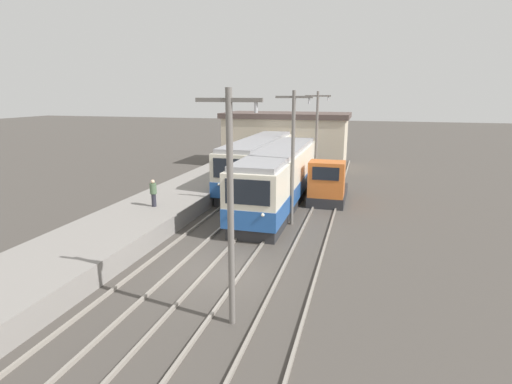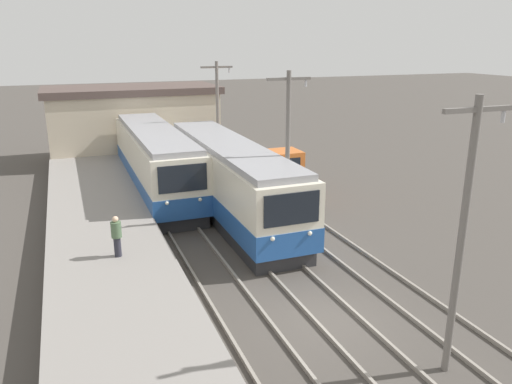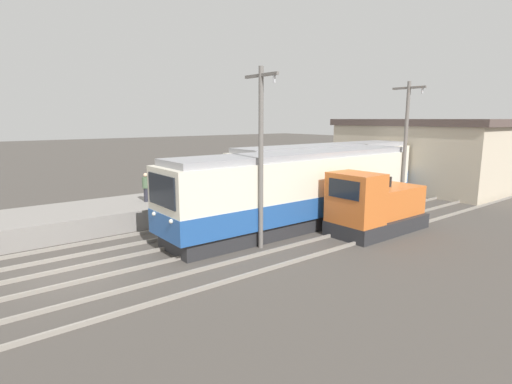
{
  "view_description": "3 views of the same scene",
  "coord_description": "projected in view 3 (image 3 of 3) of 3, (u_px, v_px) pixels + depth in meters",
  "views": [
    {
      "loc": [
        5.53,
        -14.43,
        7.26
      ],
      "look_at": [
        -0.72,
        8.18,
        1.46
      ],
      "focal_mm": 28.0,
      "sensor_mm": 36.0,
      "label": 1
    },
    {
      "loc": [
        -7.32,
        -12.46,
        8.61
      ],
      "look_at": [
        0.87,
        8.71,
        1.72
      ],
      "focal_mm": 35.0,
      "sensor_mm": 36.0,
      "label": 2
    },
    {
      "loc": [
        14.38,
        -3.14,
        5.39
      ],
      "look_at": [
        -0.28,
        8.31,
        1.97
      ],
      "focal_mm": 28.0,
      "sensor_mm": 36.0,
      "label": 3
    }
  ],
  "objects": [
    {
      "name": "ground_plane",
      "position": [
        75.0,
        274.0,
        14.03
      ],
      "size": [
        200.0,
        200.0,
        0.0
      ],
      "primitive_type": "plane",
      "color": "#47423D"
    },
    {
      "name": "platform_left",
      "position": [
        39.0,
        225.0,
        18.78
      ],
      "size": [
        4.5,
        54.0,
        0.97
      ],
      "primitive_type": "cube",
      "color": "gray",
      "rests_on": "ground"
    },
    {
      "name": "track_left",
      "position": [
        58.0,
        253.0,
        16.03
      ],
      "size": [
        1.54,
        60.0,
        0.14
      ],
      "color": "gray",
      "rests_on": "ground"
    },
    {
      "name": "track_center",
      "position": [
        76.0,
        274.0,
        13.86
      ],
      "size": [
        1.54,
        60.0,
        0.14
      ],
      "color": "gray",
      "rests_on": "ground"
    },
    {
      "name": "track_right",
      "position": [
        104.0,
        306.0,
        11.53
      ],
      "size": [
        1.54,
        60.0,
        0.14
      ],
      "color": "gray",
      "rests_on": "ground"
    },
    {
      "name": "commuter_train_left",
      "position": [
        327.0,
        177.0,
        25.31
      ],
      "size": [
        2.84,
        14.03,
        3.82
      ],
      "color": "#28282B",
      "rests_on": "ground"
    },
    {
      "name": "commuter_train_center",
      "position": [
        300.0,
        192.0,
        20.04
      ],
      "size": [
        2.84,
        14.94,
        3.79
      ],
      "color": "#28282B",
      "rests_on": "ground"
    },
    {
      "name": "shunting_locomotive",
      "position": [
        375.0,
        208.0,
        19.08
      ],
      "size": [
        2.4,
        5.28,
        3.0
      ],
      "color": "#28282B",
      "rests_on": "ground"
    },
    {
      "name": "catenary_mast_mid",
      "position": [
        261.0,
        153.0,
        16.22
      ],
      "size": [
        2.0,
        0.2,
        7.43
      ],
      "color": "slate",
      "rests_on": "ground"
    },
    {
      "name": "catenary_mast_far",
      "position": [
        405.0,
        143.0,
        22.57
      ],
      "size": [
        2.0,
        0.2,
        7.43
      ],
      "color": "slate",
      "rests_on": "ground"
    },
    {
      "name": "person_on_platform",
      "position": [
        146.0,
        186.0,
        21.47
      ],
      "size": [
        0.38,
        0.38,
        1.56
      ],
      "color": "#282833",
      "rests_on": "platform_left"
    },
    {
      "name": "station_building",
      "position": [
        418.0,
        154.0,
        31.14
      ],
      "size": [
        12.6,
        6.3,
        5.38
      ],
      "color": "beige",
      "rests_on": "ground"
    }
  ]
}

